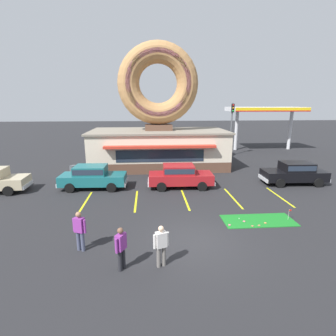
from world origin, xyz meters
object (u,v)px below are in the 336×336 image
traffic_light_pole (232,122)px  pedestrian_leather_jacket_man (121,247)px  putting_flag_pin (290,212)px  trash_bin (74,171)px  car_red (180,175)px  car_teal (92,176)px  pedestrian_blue_sweater_man (80,229)px  golf_ball (239,219)px  car_black (295,172)px  pedestrian_hooded_kid (161,244)px

traffic_light_pole → pedestrian_leather_jacket_man: bearing=-116.9°
putting_flag_pin → traffic_light_pole: (2.15, 16.60, 3.27)m
putting_flag_pin → trash_bin: trash_bin is taller
car_red → pedestrian_leather_jacket_man: (-3.18, -9.16, 0.01)m
car_teal → pedestrian_leather_jacket_man: car_teal is taller
pedestrian_leather_jacket_man → trash_bin: 13.32m
pedestrian_blue_sweater_man → car_red: bearing=57.8°
trash_bin → traffic_light_pole: traffic_light_pole is taller
golf_ball → car_black: bearing=43.2°
car_red → pedestrian_hooded_kid: bearing=-101.0°
pedestrian_leather_jacket_man → car_teal: bearing=106.9°
car_teal → car_red: bearing=-2.2°
pedestrian_leather_jacket_man → traffic_light_pole: 22.62m
golf_ball → pedestrian_hooded_kid: pedestrian_hooded_kid is taller
pedestrian_blue_sweater_man → traffic_light_pole: bearing=57.4°
putting_flag_pin → pedestrian_leather_jacket_man: (-8.01, -3.41, 0.44)m
pedestrian_hooded_kid → car_teal: bearing=114.5°
putting_flag_pin → car_teal: size_ratio=0.12×
golf_ball → pedestrian_leather_jacket_man: size_ratio=0.03×
golf_ball → pedestrian_hooded_kid: bearing=-139.0°
traffic_light_pole → car_red: bearing=-122.8°
golf_ball → pedestrian_leather_jacket_man: (-5.53, -3.66, 0.83)m
golf_ball → car_teal: 10.19m
pedestrian_hooded_kid → pedestrian_leather_jacket_man: (-1.40, -0.07, 0.01)m
car_teal → trash_bin: (-2.09, 2.96, -0.37)m
pedestrian_blue_sweater_man → trash_bin: 11.46m
car_black → pedestrian_blue_sweater_man: 15.54m
car_black → pedestrian_hooded_kid: size_ratio=2.93×
pedestrian_blue_sweater_man → pedestrian_hooded_kid: pedestrian_blue_sweater_man is taller
pedestrian_hooded_kid → pedestrian_leather_jacket_man: size_ratio=0.99×
car_teal → pedestrian_leather_jacket_man: bearing=-73.1°
car_black → pedestrian_blue_sweater_man: pedestrian_blue_sweater_man is taller
car_teal → trash_bin: car_teal is taller
golf_ball → putting_flag_pin: bearing=-5.8°
golf_ball → pedestrian_blue_sweater_man: (-7.27, -2.29, 0.86)m
car_teal → pedestrian_blue_sweater_man: size_ratio=2.80×
pedestrian_leather_jacket_man → trash_bin: bearing=111.8°
pedestrian_blue_sweater_man → trash_bin: pedestrian_blue_sweater_man is taller
putting_flag_pin → trash_bin: bearing=145.4°
car_red → car_teal: bearing=177.8°
pedestrian_leather_jacket_man → pedestrian_blue_sweater_man: bearing=141.9°
pedestrian_blue_sweater_man → pedestrian_hooded_kid: 3.40m
car_red → traffic_light_pole: bearing=57.2°
car_red → pedestrian_leather_jacket_man: 9.70m
trash_bin → car_teal: bearing=-54.8°
putting_flag_pin → pedestrian_blue_sweater_man: 9.97m
pedestrian_hooded_kid → trash_bin: bearing=117.3°
putting_flag_pin → traffic_light_pole: bearing=82.6°
golf_ball → car_red: size_ratio=0.01×
car_black → car_teal: size_ratio=1.00×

